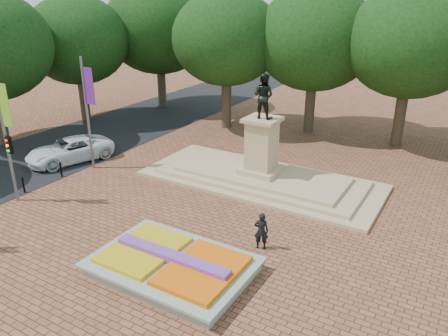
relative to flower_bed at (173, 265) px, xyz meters
name	(u,v)px	position (x,y,z in m)	size (l,w,h in m)	color
ground	(182,243)	(-1.03, 2.00, -0.38)	(90.00, 90.00, 0.00)	brown
asphalt_street	(50,152)	(-16.03, 7.00, -0.37)	(9.00, 90.00, 0.02)	black
flower_bed	(173,265)	(0.00, 0.00, 0.00)	(6.30, 4.30, 0.91)	gray
monument	(261,168)	(-1.03, 10.00, 0.50)	(14.00, 6.00, 6.40)	tan
tree_row_back	(357,51)	(1.31, 20.00, 6.29)	(44.80, 8.80, 10.43)	#382B1E
banner_poles	(0,134)	(-11.10, 0.69, 3.50)	(0.88, 11.17, 7.00)	slate
bollard_row	(2,193)	(-11.73, 0.50, 0.15)	(0.12, 13.12, 0.98)	black
van	(70,150)	(-13.40, 6.57, 0.40)	(2.56, 5.56, 1.55)	white
pedestrian	(261,231)	(2.21, 3.46, 0.49)	(0.63, 0.41, 1.73)	black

